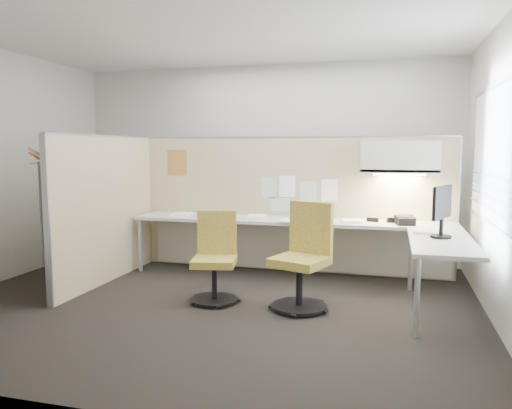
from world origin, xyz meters
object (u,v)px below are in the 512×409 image
(desk, at_px, (314,232))
(chair_right, at_px, (303,260))
(monitor, at_px, (442,208))
(phone, at_px, (405,220))
(chair_left, at_px, (215,260))

(desk, bearing_deg, chair_right, -87.47)
(monitor, relative_size, phone, 2.04)
(desk, bearing_deg, phone, 2.80)
(chair_right, bearing_deg, monitor, 31.21)
(chair_right, xyz_separation_m, phone, (1.00, 1.09, 0.29))
(chair_left, relative_size, monitor, 1.83)
(desk, relative_size, chair_left, 4.26)
(chair_left, relative_size, phone, 3.72)
(phone, bearing_deg, chair_right, -147.73)
(chair_left, xyz_separation_m, chair_right, (0.94, 0.01, 0.05))
(monitor, distance_m, phone, 0.90)
(chair_right, distance_m, monitor, 1.46)
(desk, bearing_deg, chair_left, -130.40)
(chair_right, bearing_deg, phone, 66.40)
(phone, bearing_deg, desk, 167.41)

